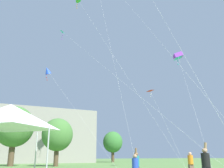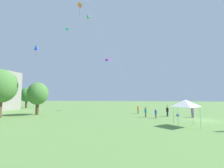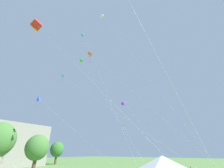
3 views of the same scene
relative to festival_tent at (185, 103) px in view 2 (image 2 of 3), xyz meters
The scene contains 17 objects.
ground_plane 7.74m from the festival_tent, 35.20° to the right, with size 220.00×220.00×0.00m, color #5B8442.
tree_far_centre 48.96m from the festival_tent, 60.23° to the left, with size 4.46×4.01×6.73m.
tree_near_right 29.55m from the festival_tent, 85.67° to the left, with size 5.62×5.06×8.48m.
tree_far_left 27.39m from the festival_tent, 73.33° to the left, with size 4.38×3.94×6.61m.
festival_tent is the anchor object (origin of this frame).
cooler_box 10.69m from the festival_tent, ahead, with size 0.49×0.39×0.36m, color blue.
person_black_shirt 9.82m from the festival_tent, ahead, with size 0.44×0.44×2.12m.
person_teal_shirt 9.26m from the festival_tent, 29.69° to the left, with size 0.39×0.39×1.92m.
person_blue_shirt 7.67m from the festival_tent, 22.57° to the left, with size 0.36×0.36×1.53m.
person_purple_shirt 9.66m from the festival_tent, 22.39° to the right, with size 0.43×0.43×2.08m.
person_orange_shirt 14.83m from the festival_tent, 23.39° to the left, with size 0.40×0.40×1.71m.
kite_orange_box_0 33.70m from the festival_tent, 55.55° to the left, with size 5.40×24.67×27.23m.
kite_cyan_delta_1 23.92m from the festival_tent, 71.89° to the left, with size 2.74×22.80×17.00m.
kite_red_delta_2 17.20m from the festival_tent, 37.98° to the left, with size 1.00×4.30×7.76m.
kite_purple_box_5 27.09m from the festival_tent, 34.80° to the left, with size 10.81×14.38×14.52m.
kite_blue_diamond_6 27.97m from the festival_tent, 77.45° to the left, with size 2.46×20.94×14.02m.
kite_green_diamond_8 23.37m from the festival_tent, 66.20° to the left, with size 7.04×10.10×19.82m.
Camera 2 is at (-25.82, 9.82, 3.57)m, focal length 24.00 mm.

